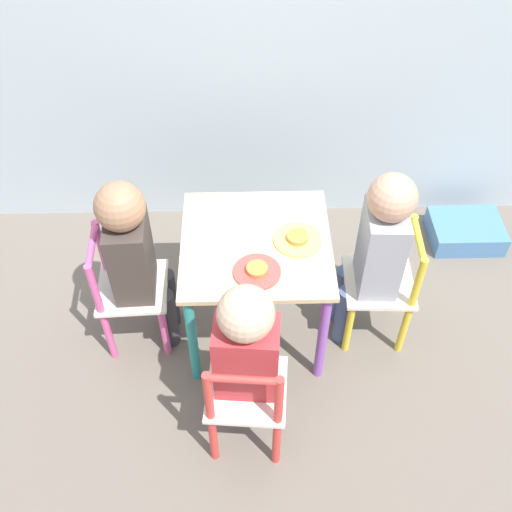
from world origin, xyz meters
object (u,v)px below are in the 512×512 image
(kids_table, at_px, (256,258))
(chair_red, at_px, (246,399))
(chair_yellow, at_px, (384,286))
(child_front, at_px, (247,350))
(child_right, at_px, (377,247))
(storage_bin, at_px, (465,231))
(child_left, at_px, (135,253))
(plate_right, at_px, (297,239))
(chair_pink, at_px, (127,291))
(plate_front, at_px, (257,271))

(kids_table, distance_m, chair_red, 0.51)
(chair_yellow, xyz_separation_m, child_front, (-0.53, -0.41, 0.19))
(child_right, height_order, storage_bin, child_right)
(child_left, bearing_deg, storage_bin, -73.31)
(chair_red, xyz_separation_m, storage_bin, (1.03, 0.97, -0.21))
(chair_red, height_order, plate_right, chair_red)
(chair_pink, xyz_separation_m, child_right, (0.92, 0.00, 0.22))
(chair_yellow, distance_m, child_left, 0.94)
(plate_front, bearing_deg, child_front, -97.81)
(plate_front, bearing_deg, chair_red, -97.34)
(chair_yellow, bearing_deg, child_left, -87.58)
(chair_pink, xyz_separation_m, child_left, (0.06, 0.00, 0.21))
(chair_pink, distance_m, plate_right, 0.68)
(chair_red, distance_m, child_right, 0.70)
(chair_yellow, relative_size, plate_right, 3.14)
(chair_yellow, bearing_deg, chair_pink, -87.42)
(child_front, bearing_deg, kids_table, -90.00)
(plate_front, relative_size, storage_bin, 0.50)
(plate_right, xyz_separation_m, plate_front, (-0.15, -0.15, 0.00))
(kids_table, height_order, storage_bin, kids_table)
(child_front, xyz_separation_m, plate_right, (0.18, 0.43, 0.05))
(child_left, relative_size, storage_bin, 2.41)
(kids_table, height_order, plate_front, plate_front)
(chair_red, bearing_deg, child_right, -130.14)
(chair_pink, xyz_separation_m, plate_right, (0.63, 0.02, 0.24))
(chair_red, relative_size, plate_front, 3.29)
(child_front, relative_size, child_left, 0.96)
(chair_yellow, relative_size, chair_red, 1.00)
(plate_right, relative_size, plate_front, 1.05)
(kids_table, relative_size, chair_red, 1.00)
(child_left, bearing_deg, chair_yellow, -92.75)
(child_left, bearing_deg, kids_table, -90.00)
(kids_table, distance_m, plate_right, 0.17)
(child_right, bearing_deg, plate_front, -70.93)
(child_left, height_order, plate_right, child_left)
(chair_pink, bearing_deg, kids_table, -90.00)
(chair_red, xyz_separation_m, child_left, (-0.38, 0.47, 0.21))
(kids_table, relative_size, plate_right, 3.14)
(child_front, bearing_deg, chair_yellow, -137.29)
(chair_pink, relative_size, plate_front, 3.29)
(plate_right, bearing_deg, storage_bin, 29.57)
(child_front, relative_size, storage_bin, 2.31)
(chair_yellow, bearing_deg, storage_bin, 137.43)
(chair_pink, bearing_deg, plate_right, -90.61)
(chair_pink, xyz_separation_m, plate_front, (0.49, -0.12, 0.24))
(chair_red, xyz_separation_m, plate_right, (0.19, 0.49, 0.24))
(child_left, distance_m, plate_right, 0.58)
(kids_table, distance_m, chair_yellow, 0.51)
(child_front, bearing_deg, chair_red, 90.00)
(child_right, bearing_deg, chair_red, -42.78)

